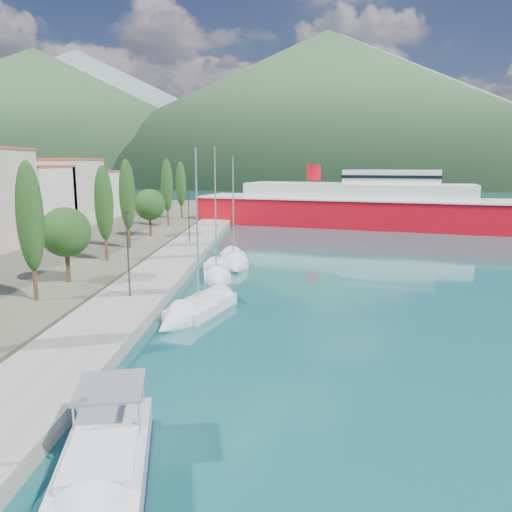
{
  "coord_description": "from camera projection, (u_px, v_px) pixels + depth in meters",
  "views": [
    {
      "loc": [
        1.58,
        -21.71,
        10.08
      ],
      "look_at": [
        0.0,
        14.0,
        3.5
      ],
      "focal_mm": 35.0,
      "sensor_mm": 36.0,
      "label": 1
    }
  ],
  "objects": [
    {
      "name": "ground",
      "position": [
        272.0,
        200.0,
        141.13
      ],
      "size": [
        1400.0,
        1400.0,
        0.0
      ],
      "primitive_type": "plane",
      "color": "#155154"
    },
    {
      "name": "hills_far",
      "position": [
        390.0,
        109.0,
        611.12
      ],
      "size": [
        1480.0,
        900.0,
        180.0
      ],
      "color": "slate",
      "rests_on": "ground"
    },
    {
      "name": "quay",
      "position": [
        170.0,
        264.0,
        49.09
      ],
      "size": [
        5.0,
        88.0,
        0.8
      ],
      "primitive_type": "cube",
      "color": "gray",
      "rests_on": "ground"
    },
    {
      "name": "sailboat_mid",
      "position": [
        217.0,
        278.0,
        43.58
      ],
      "size": [
        3.62,
        8.92,
        12.48
      ],
      "color": "silver",
      "rests_on": "ground"
    },
    {
      "name": "sailboat_near",
      "position": [
        187.0,
        316.0,
        32.65
      ],
      "size": [
        5.25,
        8.81,
        12.15
      ],
      "color": "silver",
      "rests_on": "ground"
    },
    {
      "name": "tree_row",
      "position": [
        121.0,
        205.0,
        53.65
      ],
      "size": [
        4.08,
        65.47,
        10.24
      ],
      "color": "#47301E",
      "rests_on": "land_strip"
    },
    {
      "name": "hills_near",
      "position": [
        407.0,
        112.0,
        376.06
      ],
      "size": [
        1010.0,
        520.0,
        115.0
      ],
      "color": "#30512F",
      "rests_on": "ground"
    },
    {
      "name": "sailboat_far",
      "position": [
        235.0,
        264.0,
        49.33
      ],
      "size": [
        3.73,
        8.35,
        11.84
      ],
      "color": "silver",
      "rests_on": "ground"
    },
    {
      "name": "ferry",
      "position": [
        358.0,
        207.0,
        81.98
      ],
      "size": [
        54.14,
        26.44,
        10.56
      ],
      "color": "red",
      "rests_on": "ground"
    },
    {
      "name": "lamp_posts",
      "position": [
        133.0,
        248.0,
        36.33
      ],
      "size": [
        0.15,
        46.02,
        6.06
      ],
      "color": "#2D2D33",
      "rests_on": "quay"
    },
    {
      "name": "motor_cruiser",
      "position": [
        99.0,
        499.0,
        14.41
      ],
      "size": [
        4.3,
        9.27,
        3.3
      ],
      "color": "black",
      "rests_on": "ground"
    }
  ]
}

